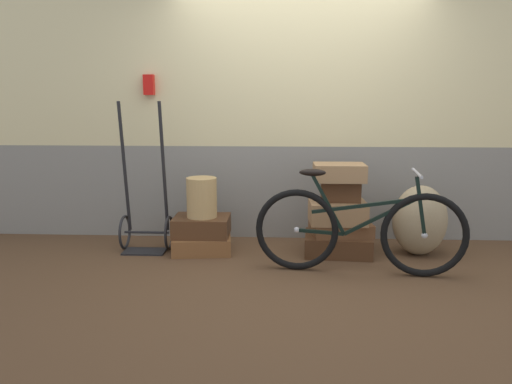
# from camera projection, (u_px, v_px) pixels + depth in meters

# --- Properties ---
(ground) EXTENTS (9.51, 5.20, 0.06)m
(ground) POSITION_uv_depth(u_px,v_px,m) (301.00, 264.00, 4.47)
(ground) COLOR #513823
(station_building) EXTENTS (7.51, 0.74, 2.96)m
(station_building) POSITION_uv_depth(u_px,v_px,m) (301.00, 94.00, 5.02)
(station_building) COLOR gray
(station_building) RESTS_ON ground
(suitcase_0) EXTENTS (0.59, 0.48, 0.16)m
(suitcase_0) POSITION_uv_depth(u_px,v_px,m) (202.00, 244.00, 4.72)
(suitcase_0) COLOR brown
(suitcase_0) RESTS_ON ground
(suitcase_1) EXTENTS (0.52, 0.40, 0.18)m
(suitcase_1) POSITION_uv_depth(u_px,v_px,m) (202.00, 226.00, 4.71)
(suitcase_1) COLOR #4C2D19
(suitcase_1) RESTS_ON suitcase_0
(suitcase_2) EXTENTS (0.65, 0.50, 0.18)m
(suitcase_2) POSITION_uv_depth(u_px,v_px,m) (338.00, 244.00, 4.67)
(suitcase_2) COLOR #4C2D19
(suitcase_2) RESTS_ON ground
(suitcase_3) EXTENTS (0.59, 0.47, 0.12)m
(suitcase_3) POSITION_uv_depth(u_px,v_px,m) (341.00, 228.00, 4.66)
(suitcase_3) COLOR brown
(suitcase_3) RESTS_ON suitcase_2
(suitcase_4) EXTENTS (0.53, 0.38, 0.20)m
(suitcase_4) POSITION_uv_depth(u_px,v_px,m) (337.00, 212.00, 4.59)
(suitcase_4) COLOR #9E754C
(suitcase_4) RESTS_ON suitcase_3
(suitcase_5) EXTENTS (0.37, 0.27, 0.19)m
(suitcase_5) POSITION_uv_depth(u_px,v_px,m) (340.00, 190.00, 4.59)
(suitcase_5) COLOR #4C2D19
(suitcase_5) RESTS_ON suitcase_4
(suitcase_6) EXTENTS (0.47, 0.32, 0.16)m
(suitcase_6) POSITION_uv_depth(u_px,v_px,m) (339.00, 172.00, 4.52)
(suitcase_6) COLOR #9E754C
(suitcase_6) RESTS_ON suitcase_5
(wicker_basket) EXTENTS (0.28, 0.28, 0.38)m
(wicker_basket) POSITION_uv_depth(u_px,v_px,m) (202.00, 197.00, 4.64)
(wicker_basket) COLOR tan
(wicker_basket) RESTS_ON suitcase_1
(luggage_trolley) EXTENTS (0.46, 0.39, 1.42)m
(luggage_trolley) POSITION_uv_depth(u_px,v_px,m) (146.00, 219.00, 4.75)
(luggage_trolley) COLOR black
(luggage_trolley) RESTS_ON ground
(burlap_sack) EXTENTS (0.50, 0.42, 0.66)m
(burlap_sack) POSITION_uv_depth(u_px,v_px,m) (420.00, 220.00, 4.60)
(burlap_sack) COLOR #9E8966
(burlap_sack) RESTS_ON ground
(bicycle) EXTENTS (1.74, 0.46, 0.88)m
(bicycle) POSITION_uv_depth(u_px,v_px,m) (359.00, 230.00, 4.10)
(bicycle) COLOR black
(bicycle) RESTS_ON ground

